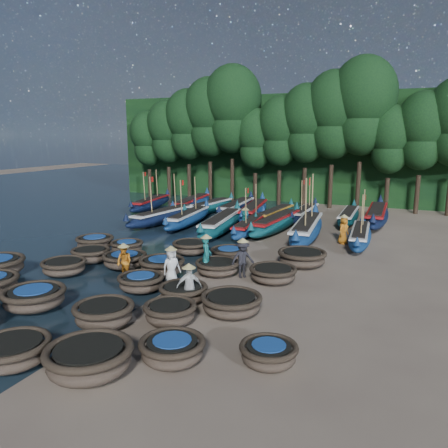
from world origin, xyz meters
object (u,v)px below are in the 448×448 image
at_px(fisherman_4, 189,285).
at_px(long_boat_10, 192,203).
at_px(coracle_12, 141,282).
at_px(coracle_11, 64,267).
at_px(coracle_18, 218,267).
at_px(coracle_20, 95,242).
at_px(coracle_7, 104,314).
at_px(long_boat_2, 164,216).
at_px(long_boat_8, 360,236).
at_px(coracle_6, 34,297).
at_px(long_boat_6, 276,223).
at_px(long_boat_4, 221,223).
at_px(long_boat_14, 275,214).
at_px(coracle_15, 91,254).
at_px(fisherman_6, 343,229).
at_px(coracle_23, 229,253).
at_px(coracle_24, 302,257).
at_px(coracle_8, 170,312).
at_px(fisherman_2, 124,261).
at_px(coracle_22, 191,247).
at_px(coracle_2, 13,351).
at_px(coracle_4, 172,349).
at_px(coracle_17, 162,265).
at_px(long_boat_13, 253,211).
at_px(fisherman_1, 206,254).
at_px(fisherman_3, 243,258).
at_px(long_boat_17, 377,215).
at_px(coracle_21, 127,246).
at_px(long_boat_16, 349,216).
at_px(coracle_13, 183,293).
at_px(long_boat_5, 250,226).
at_px(long_boat_12, 237,208).
at_px(coracle_9, 269,353).
at_px(fisherman_0, 171,265).
at_px(coracle_14, 231,303).
at_px(fisherman_5, 245,220).
at_px(long_boat_7, 307,229).
at_px(coracle_19, 273,274).
at_px(long_boat_3, 188,218).
at_px(long_boat_15, 304,213).

bearing_deg(fisherman_4, long_boat_10, 83.43).
bearing_deg(coracle_12, coracle_11, 175.31).
distance_m(coracle_18, coracle_20, 8.10).
xyz_separation_m(coracle_7, long_boat_2, (-7.21, 15.78, 0.09)).
relative_size(long_boat_8, fisherman_4, 4.11).
height_order(coracle_6, long_boat_6, long_boat_6).
relative_size(long_boat_4, long_boat_14, 1.18).
height_order(coracle_15, fisherman_6, fisherman_6).
relative_size(coracle_23, long_boat_4, 0.25).
bearing_deg(coracle_24, coracle_11, -149.57).
relative_size(coracle_8, fisherman_2, 1.23).
distance_m(coracle_20, coracle_22, 5.43).
relative_size(coracle_2, long_boat_10, 0.28).
distance_m(coracle_12, long_boat_4, 11.59).
distance_m(coracle_4, coracle_8, 2.62).
relative_size(coracle_17, coracle_23, 1.16).
distance_m(coracle_12, coracle_15, 5.21).
bearing_deg(long_boat_14, coracle_24, -61.95).
distance_m(coracle_23, long_boat_14, 10.94).
bearing_deg(long_boat_13, fisherman_6, -44.98).
relative_size(coracle_12, fisherman_1, 1.07).
xyz_separation_m(coracle_6, fisherman_3, (5.68, 6.44, 0.44)).
relative_size(long_boat_17, fisherman_6, 4.94).
height_order(coracle_2, coracle_21, coracle_2).
xyz_separation_m(coracle_4, fisherman_6, (2.26, 15.94, 0.46)).
bearing_deg(long_boat_16, coracle_13, -102.40).
bearing_deg(long_boat_5, coracle_6, -105.24).
relative_size(coracle_8, long_boat_5, 0.29).
xyz_separation_m(coracle_24, long_boat_12, (-8.17, 11.84, 0.11)).
distance_m(coracle_9, coracle_13, 5.43).
height_order(coracle_13, fisherman_0, fisherman_0).
distance_m(long_boat_4, long_boat_5, 1.91).
height_order(coracle_13, fisherman_1, fisherman_1).
relative_size(coracle_4, long_boat_2, 0.25).
distance_m(coracle_14, fisherman_5, 13.23).
bearing_deg(coracle_4, fisherman_5, 103.86).
relative_size(coracle_7, long_boat_7, 0.23).
bearing_deg(coracle_7, coracle_19, 59.71).
bearing_deg(coracle_21, long_boat_3, 93.48).
bearing_deg(long_boat_13, coracle_9, -78.27).
height_order(coracle_20, fisherman_6, fisherman_6).
bearing_deg(coracle_19, long_boat_17, 78.74).
relative_size(coracle_23, long_boat_15, 0.30).
distance_m(coracle_24, fisherman_5, 7.77).
bearing_deg(long_boat_5, long_boat_6, 37.39).
height_order(long_boat_5, long_boat_7, long_boat_7).
bearing_deg(long_boat_6, fisherman_3, -76.81).
bearing_deg(long_boat_16, long_boat_10, 177.16).
relative_size(coracle_11, long_boat_4, 0.28).
bearing_deg(long_boat_2, coracle_20, -79.98).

